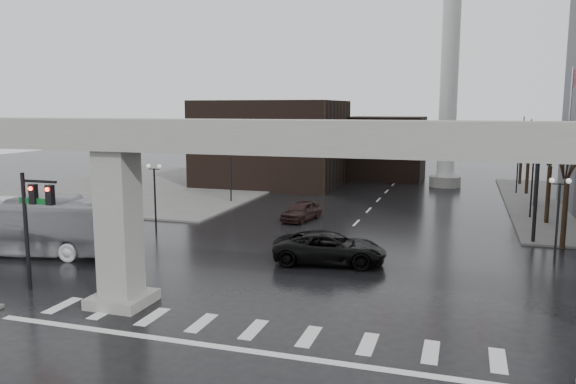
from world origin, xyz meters
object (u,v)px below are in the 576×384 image
object	(u,v)px
signal_mast_arm	(478,157)
city_bus	(27,225)
pickup_truck	(330,248)
far_car	(302,211)

from	to	relation	value
signal_mast_arm	city_bus	world-z (taller)	signal_mast_arm
pickup_truck	city_bus	distance (m)	19.10
signal_mast_arm	city_bus	distance (m)	30.10
pickup_truck	far_car	bearing A→B (deg)	15.01
pickup_truck	far_car	size ratio (longest dim) A/B	1.43
signal_mast_arm	pickup_truck	size ratio (longest dim) A/B	1.81
city_bus	far_car	xyz separation A→B (m)	(13.55, 15.49, -1.06)
signal_mast_arm	pickup_truck	xyz separation A→B (m)	(-8.32, -8.93, -4.90)
far_car	pickup_truck	bearing A→B (deg)	-54.60
pickup_truck	far_car	world-z (taller)	pickup_truck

